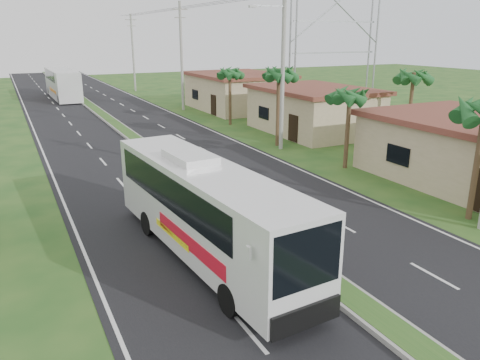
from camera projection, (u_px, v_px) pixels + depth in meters
name	position (u px, v px, depth m)	size (l,w,h in m)	color
ground	(351.00, 302.00, 14.18)	(180.00, 180.00, 0.00)	#204C1C
road_asphalt	(156.00, 156.00, 31.24)	(14.00, 160.00, 0.02)	black
median_strip	(156.00, 154.00, 31.21)	(1.20, 160.00, 0.18)	gray
lane_edge_left	(49.00, 168.00, 28.37)	(0.12, 160.00, 0.01)	silver
lane_edge_right	(245.00, 146.00, 34.11)	(0.12, 160.00, 0.01)	silver
shop_mid	(313.00, 110.00, 38.40)	(7.60, 10.60, 3.67)	tan
shop_far	(237.00, 91.00, 50.32)	(8.60, 11.60, 3.82)	tan
palm_verge_b	(350.00, 96.00, 27.15)	(2.40, 2.40, 5.05)	#473321
palm_verge_c	(279.00, 74.00, 32.64)	(2.40, 2.40, 5.85)	#473321
palm_verge_d	(230.00, 73.00, 40.70)	(2.40, 2.40, 5.25)	#473321
palm_behind_shop	(414.00, 76.00, 33.01)	(2.40, 2.40, 5.65)	#473321
utility_pole_b	(283.00, 58.00, 31.31)	(3.20, 0.28, 12.00)	gray
utility_pole_c	(181.00, 55.00, 48.55)	(1.60, 0.28, 11.00)	gray
utility_pole_d	(133.00, 52.00, 65.69)	(1.60, 0.28, 10.50)	gray
billboard_lattice	(335.00, 44.00, 47.17)	(10.18, 1.18, 12.07)	gray
coach_bus_main	(205.00, 205.00, 16.45)	(3.20, 11.50, 3.67)	silver
coach_bus_far	(62.00, 82.00, 58.33)	(2.91, 12.43, 3.61)	silver
motorcyclist	(187.00, 198.00, 20.52)	(1.86, 0.85, 2.43)	black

